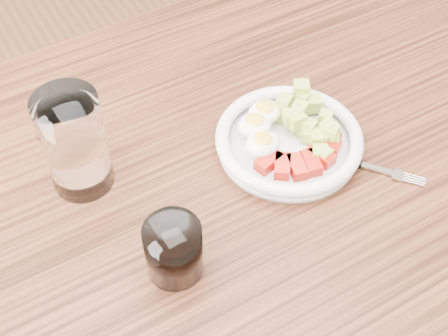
# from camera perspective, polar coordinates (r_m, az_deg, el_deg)

# --- Properties ---
(dining_table) EXTENTS (1.50, 0.90, 0.77)m
(dining_table) POSITION_cam_1_polar(r_m,az_deg,el_deg) (1.01, 0.78, -4.94)
(dining_table) COLOR brown
(dining_table) RESTS_ON ground
(bowl) EXTENTS (0.23, 0.23, 0.06)m
(bowl) POSITION_cam_1_polar(r_m,az_deg,el_deg) (0.97, 5.89, 2.70)
(bowl) COLOR white
(bowl) RESTS_ON dining_table
(fork) EXTENTS (0.13, 0.15, 0.01)m
(fork) POSITION_cam_1_polar(r_m,az_deg,el_deg) (0.97, 11.40, 0.61)
(fork) COLOR black
(fork) RESTS_ON dining_table
(water_glass) EXTENTS (0.09, 0.09, 0.16)m
(water_glass) POSITION_cam_1_polar(r_m,az_deg,el_deg) (0.90, -13.51, 2.23)
(water_glass) COLOR white
(water_glass) RESTS_ON dining_table
(coffee_glass) EXTENTS (0.08, 0.08, 0.09)m
(coffee_glass) POSITION_cam_1_polar(r_m,az_deg,el_deg) (0.81, -4.62, -7.48)
(coffee_glass) COLOR white
(coffee_glass) RESTS_ON dining_table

